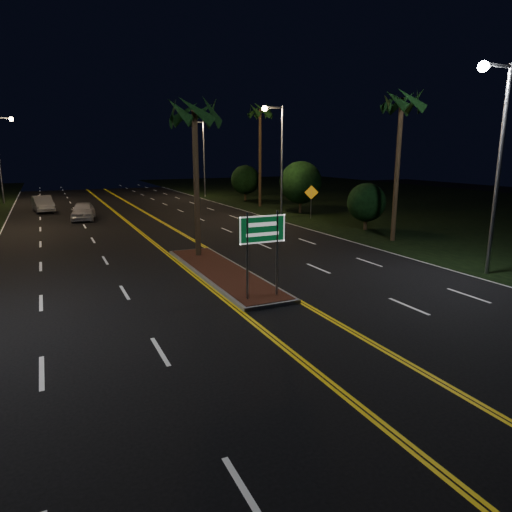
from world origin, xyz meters
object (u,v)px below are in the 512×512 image
car_far (43,202)px  streetlight_right_far (201,150)px  shrub_near (366,202)px  car_near (83,209)px  median_island (222,272)px  shrub_far (245,180)px  streetlight_left_far (2,149)px  palm_right_near (402,103)px  highway_sign (262,237)px  shrub_mid (301,182)px  streetlight_right_near (495,146)px  streetlight_right_mid (278,149)px  palm_right_far (260,112)px  warning_sign (311,197)px  palm_median (194,113)px

car_far → streetlight_right_far: bearing=15.5°
shrub_near → car_near: shrub_near is taller
median_island → shrub_far: size_ratio=2.59×
streetlight_left_far → palm_right_near: (23.11, -34.00, 2.56)m
highway_sign → shrub_mid: (14.00, 21.20, 0.32)m
highway_sign → shrub_mid: shrub_mid is taller
streetlight_right_near → streetlight_right_mid: (0.00, 20.00, 0.00)m
palm_right_near → shrub_near: palm_right_near is taller
streetlight_left_far → palm_right_far: size_ratio=0.87×
car_near → shrub_mid: bearing=-2.2°
shrub_near → car_far: bearing=135.0°
streetlight_right_near → car_far: (-17.82, 32.67, -4.81)m
car_far → shrub_mid: bearing=-33.6°
streetlight_right_near → warning_sign: 19.08m
palm_median → shrub_mid: (14.00, 13.50, -4.55)m
shrub_mid → car_far: size_ratio=0.91×
shrub_far → palm_right_far: bearing=-99.5°
streetlight_right_near → palm_right_far: bearing=85.5°
shrub_far → streetlight_right_mid: bearing=-102.8°
streetlight_right_near → streetlight_right_mid: size_ratio=1.00×
streetlight_left_far → streetlight_right_mid: (21.23, -22.00, 0.00)m
shrub_far → shrub_mid: bearing=-89.0°
palm_right_near → shrub_near: bearing=76.0°
streetlight_right_far → streetlight_left_far: bearing=174.6°
median_island → palm_median: 8.00m
shrub_near → warning_sign: bearing=94.4°
palm_right_near → car_near: 25.42m
shrub_near → shrub_far: 22.01m
streetlight_left_far → palm_right_far: (23.41, -14.00, 3.49)m
streetlight_right_far → streetlight_right_mid: bearing=-90.0°
streetlight_right_far → shrub_mid: bearing=-79.3°
streetlight_right_mid → streetlight_left_far: bearing=134.0°
median_island → warning_sign: warning_sign is taller
streetlight_right_near → palm_median: 13.69m
streetlight_right_mid → car_near: (-14.88, 5.63, -4.81)m
palm_right_near → palm_right_far: (0.30, 20.00, 0.93)m
streetlight_right_near → warning_sign: bearing=82.7°
streetlight_right_mid → palm_median: bearing=-132.7°
highway_sign → palm_median: 9.11m
highway_sign → streetlight_right_mid: streetlight_right_mid is taller
highway_sign → car_near: (-4.26, 24.83, -1.56)m
highway_sign → streetlight_right_mid: size_ratio=0.36×
shrub_mid → palm_right_far: bearing=101.3°
palm_median → warning_sign: (13.00, 10.03, -5.49)m
palm_right_near → warning_sign: palm_right_near is taller
median_island → palm_right_near: 15.21m
median_island → streetlight_left_far: streetlight_left_far is taller
shrub_far → car_far: size_ratio=0.78×
streetlight_left_far → streetlight_right_far: 21.32m
warning_sign → shrub_far: bearing=111.1°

